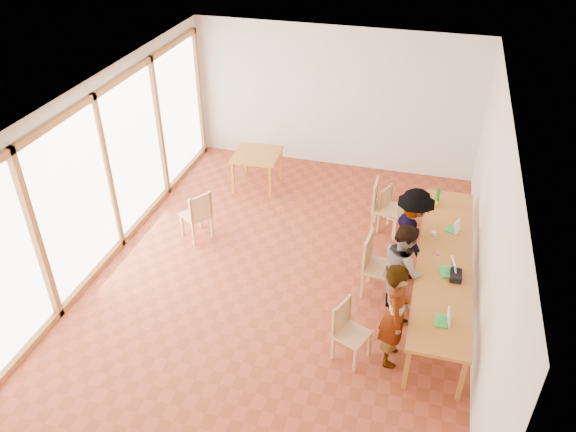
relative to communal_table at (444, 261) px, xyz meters
The scene contains 25 objects.
ground 2.60m from the communal_table, behind, with size 8.00×8.00×0.00m, color #9A3C25.
wall_back 4.70m from the communal_table, 122.67° to the left, with size 6.00×0.10×3.00m, color beige.
wall_front 4.87m from the communal_table, 121.36° to the right, with size 6.00×0.10×3.00m, color beige.
wall_right 0.95m from the communal_table, 11.53° to the right, with size 0.10×8.00×3.00m, color beige.
window_wall 5.52m from the communal_table, behind, with size 0.10×8.00×3.00m, color white.
ceiling 3.41m from the communal_table, behind, with size 6.00×8.00×0.04m, color white.
communal_table is the anchor object (origin of this frame).
side_table 4.52m from the communal_table, 146.42° to the left, with size 0.90×0.90×0.75m.
chair_near 1.97m from the communal_table, 127.22° to the right, with size 0.54×0.54×0.47m.
chair_mid 1.05m from the communal_table, behind, with size 0.53×0.53×0.55m.
chair_far 1.98m from the communal_table, 126.21° to the left, with size 0.46×0.46×0.52m.
chair_empty 1.91m from the communal_table, 121.86° to the left, with size 0.53×0.53×0.46m.
chair_spare 4.20m from the communal_table, behind, with size 0.61×0.61×0.50m.
person_near 1.58m from the communal_table, 111.60° to the right, with size 0.58×0.38×1.59m, color gray.
person_mid 0.73m from the communal_table, 142.56° to the right, with size 0.74×0.58×1.52m, color gray.
person_far 0.69m from the communal_table, 141.26° to the left, with size 1.02×0.59×1.58m, color gray.
laptop_near 1.39m from the communal_table, 87.92° to the right, with size 0.21×0.25×0.20m.
laptop_mid 0.36m from the communal_table, 77.53° to the right, with size 0.28×0.30×0.22m.
laptop_far 0.78m from the communal_table, 82.31° to the left, with size 0.25×0.26×0.18m.
yellow_mug 1.46m from the communal_table, 99.74° to the left, with size 0.12×0.12×0.09m, color yellow.
green_bottle 1.57m from the communal_table, 97.51° to the left, with size 0.07×0.07×0.28m, color #17661C.
clear_glass 1.67m from the communal_table, 96.79° to the left, with size 0.07×0.07×0.09m, color silver.
condiment_cup 0.60m from the communal_table, 109.49° to the left, with size 0.08×0.08×0.06m, color white.
pink_phone 0.15m from the communal_table, 138.76° to the left, with size 0.05×0.10×0.01m, color #F74D7C.
black_pouch 0.47m from the communal_table, 69.55° to the right, with size 0.16×0.26×0.09m, color black.
Camera 1 is at (2.01, -6.91, 5.88)m, focal length 35.00 mm.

